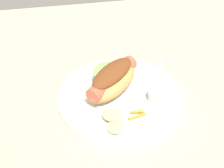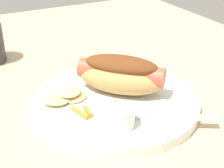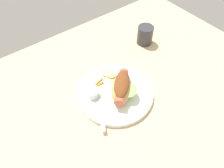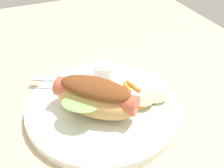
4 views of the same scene
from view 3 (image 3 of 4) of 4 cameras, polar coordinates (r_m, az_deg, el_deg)
The scene contains 9 objects.
ground_plane at distance 76.90cm, azimuth 3.18°, elevation -3.04°, with size 120.00×90.00×1.80cm, color tan.
plate at distance 75.30cm, azimuth 0.83°, elevation -2.40°, with size 26.94×26.94×1.60cm, color white.
hot_dog at distance 71.99cm, azimuth 2.51°, elevation -0.66°, with size 14.87×14.79×6.30cm.
sauce_ramekin at distance 72.64cm, azimuth -5.23°, elevation -2.53°, with size 4.05×4.05×2.88cm, color white.
fork at distance 70.22cm, azimuth -2.99°, elevation -6.82°, with size 8.77×14.15×0.40cm.
knife at distance 71.00cm, azimuth -1.64°, elevation -5.82°, with size 14.41×1.40×0.36cm, color silver.
chips_pile at distance 78.95cm, azimuth -0.80°, elevation 2.54°, with size 5.69×8.44×1.53cm.
carrot_garnish at distance 76.98cm, azimuth -3.39°, elevation 0.43°, with size 3.83×2.41×0.69cm.
drinking_cup at distance 94.73cm, azimuth 8.88°, elevation 12.89°, with size 6.72×6.72×7.94cm, color #333338.
Camera 3 is at (31.12, 33.84, 60.74)cm, focal length 34.00 mm.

